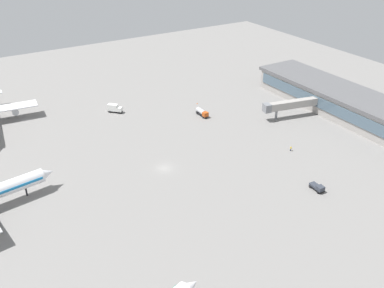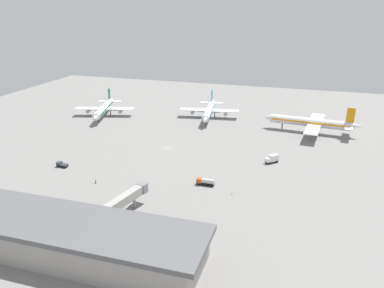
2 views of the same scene
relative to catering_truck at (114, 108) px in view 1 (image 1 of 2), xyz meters
The scene contains 8 objects.
ground 46.04m from the catering_truck, behind, with size 288.00×288.00×0.00m, color gray.
terminal_building 89.03m from the catering_truck, 122.25° to the right, with size 80.78×19.62×9.16m.
catering_truck is the anchor object (origin of this frame).
fuel_truck 34.14m from the catering_truck, 126.47° to the right, with size 6.31×2.22×2.50m.
pushback_tractor 83.47m from the catering_truck, 159.96° to the right, with size 4.50×2.43×1.90m.
ground_crew_worker 69.25m from the catering_truck, 147.08° to the right, with size 0.54×0.54×1.67m.
jet_bridge 67.53m from the catering_truck, 124.90° to the right, with size 7.88×23.60×6.74m.
safety_cone_near_gate 33.27m from the catering_truck, 107.34° to the right, with size 0.44×0.44×0.60m, color #EA590C.
Camera 1 is at (-95.38, 48.07, 67.71)m, focal length 38.74 mm.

